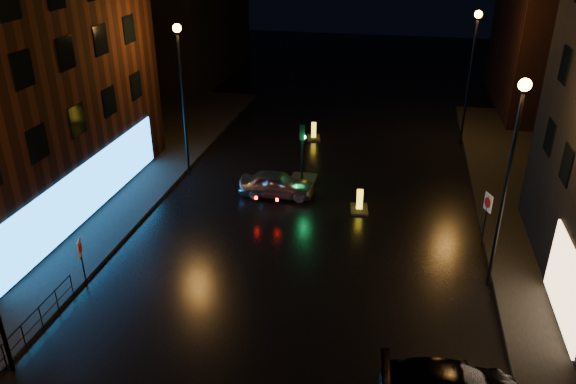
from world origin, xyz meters
name	(u,v)px	position (x,y,z in m)	size (l,w,h in m)	color
ground	(261,361)	(0.00, 0.00, 0.00)	(120.00, 120.00, 0.00)	black
pavement_left	(29,210)	(-14.00, 8.00, 0.07)	(12.00, 44.00, 0.15)	black
building_far_right	(562,27)	(15.00, 32.00, 6.00)	(8.00, 14.00, 12.00)	black
street_lamp_lfar	(181,78)	(-7.80, 14.00, 5.56)	(0.44, 0.44, 8.37)	black
street_lamp_rnear	(511,156)	(7.80, 6.00, 5.56)	(0.44, 0.44, 8.37)	black
street_lamp_rfar	(472,58)	(7.80, 22.00, 5.56)	(0.44, 0.44, 8.37)	black
traffic_signal	(302,175)	(-1.20, 14.00, 0.50)	(1.40, 2.40, 3.45)	black
guard_railing	(22,331)	(-8.00, -1.00, 0.74)	(0.05, 6.04, 1.00)	black
silver_hatchback	(277,184)	(-2.20, 12.21, 0.67)	(1.58, 3.92, 1.33)	#A1A3A8
bollard_near	(359,206)	(2.20, 11.41, 0.25)	(1.02, 1.39, 1.13)	black
bollard_far	(314,135)	(-1.71, 21.10, 0.24)	(1.09, 1.42, 1.11)	black
road_sign_left	(80,252)	(-7.90, 2.78, 1.55)	(0.21, 0.49, 2.07)	black
road_sign_right	(487,207)	(7.90, 9.39, 1.82)	(0.27, 0.56, 2.43)	black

